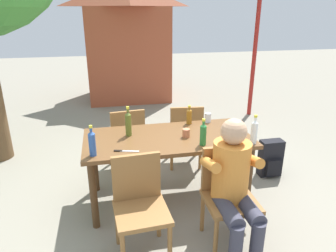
% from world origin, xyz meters
% --- Properties ---
extents(ground_plane, '(24.00, 24.00, 0.00)m').
position_xyz_m(ground_plane, '(0.00, 0.00, 0.00)').
color(ground_plane, gray).
extents(dining_table, '(1.74, 0.84, 0.75)m').
position_xyz_m(dining_table, '(0.00, 0.00, 0.66)').
color(dining_table, brown).
rests_on(dining_table, ground_plane).
extents(chair_near_right, '(0.45, 0.45, 0.87)m').
position_xyz_m(chair_near_right, '(0.39, -0.72, 0.49)').
color(chair_near_right, olive).
rests_on(chair_near_right, ground_plane).
extents(chair_near_left, '(0.47, 0.47, 0.87)m').
position_xyz_m(chair_near_left, '(-0.40, -0.72, 0.49)').
color(chair_near_left, olive).
rests_on(chair_near_left, ground_plane).
extents(chair_far_left, '(0.49, 0.49, 0.87)m').
position_xyz_m(chair_far_left, '(-0.38, 0.72, 0.49)').
color(chair_far_left, olive).
rests_on(chair_far_left, ground_plane).
extents(chair_far_right, '(0.49, 0.49, 0.87)m').
position_xyz_m(chair_far_right, '(0.38, 0.72, 0.49)').
color(chair_far_right, olive).
rests_on(chair_far_right, ground_plane).
extents(person_in_white_shirt, '(0.47, 0.62, 1.18)m').
position_xyz_m(person_in_white_shirt, '(0.39, -0.83, 0.66)').
color(person_in_white_shirt, orange).
rests_on(person_in_white_shirt, ground_plane).
extents(bottle_green, '(0.06, 0.06, 0.27)m').
position_xyz_m(bottle_green, '(0.29, -0.27, 0.87)').
color(bottle_green, '#287A38').
rests_on(bottle_green, dining_table).
extents(bottle_blue, '(0.06, 0.06, 0.29)m').
position_xyz_m(bottle_blue, '(-0.76, -0.30, 0.88)').
color(bottle_blue, '#2D56A3').
rests_on(bottle_blue, dining_table).
extents(bottle_clear, '(0.06, 0.06, 0.30)m').
position_xyz_m(bottle_clear, '(0.80, -0.34, 0.88)').
color(bottle_clear, white).
rests_on(bottle_clear, dining_table).
extents(bottle_olive, '(0.06, 0.06, 0.32)m').
position_xyz_m(bottle_olive, '(-0.40, 0.12, 0.89)').
color(bottle_olive, '#566623').
rests_on(bottle_olive, dining_table).
extents(bottle_amber, '(0.06, 0.06, 0.22)m').
position_xyz_m(bottle_amber, '(0.32, 0.34, 0.85)').
color(bottle_amber, '#996019').
rests_on(bottle_amber, dining_table).
extents(cup_terracotta, '(0.08, 0.08, 0.09)m').
position_xyz_m(cup_terracotta, '(0.18, -0.05, 0.80)').
color(cup_terracotta, '#BC6B47').
rests_on(cup_terracotta, dining_table).
extents(cup_glass, '(0.07, 0.07, 0.11)m').
position_xyz_m(cup_glass, '(0.56, 0.35, 0.81)').
color(cup_glass, silver).
rests_on(cup_glass, dining_table).
extents(table_knife, '(0.24, 0.08, 0.01)m').
position_xyz_m(table_knife, '(-0.48, -0.27, 0.76)').
color(table_knife, silver).
rests_on(table_knife, dining_table).
extents(backpack_by_near_side, '(0.28, 0.21, 0.47)m').
position_xyz_m(backpack_by_near_side, '(1.39, 0.25, 0.23)').
color(backpack_by_near_side, black).
rests_on(backpack_by_near_side, ground_plane).
extents(brick_kiosk, '(2.08, 1.67, 2.62)m').
position_xyz_m(brick_kiosk, '(-0.03, 4.43, 1.38)').
color(brick_kiosk, '#9E472D').
rests_on(brick_kiosk, ground_plane).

